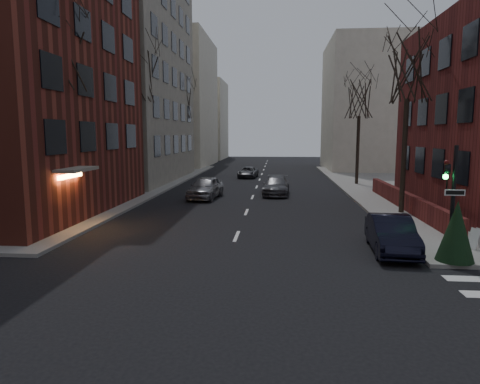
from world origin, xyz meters
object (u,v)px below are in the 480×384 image
tree_left_c (181,102)px  sandwich_board (478,239)px  tree_right_a (408,69)px  traffic_signal (451,209)px  tree_left_a (60,52)px  tree_left_b (139,76)px  parked_sedan (391,234)px  streetlamp_near (131,138)px  evergreen_shrub (456,231)px  car_lane_gray (276,186)px  car_lane_silver (205,187)px  car_lane_far (248,172)px  tree_right_b (360,99)px  streetlamp_far (190,137)px

tree_left_c → sandwich_board: bearing=-58.5°
tree_right_a → tree_left_c: bearing=128.7°
traffic_signal → tree_left_a: (-16.74, 5.01, 6.56)m
tree_left_b → sandwich_board: size_ratio=13.46×
parked_sedan → sandwich_board: parked_sedan is taller
traffic_signal → parked_sedan: traffic_signal is taller
tree_left_a → streetlamp_near: 9.07m
streetlamp_near → traffic_signal: bearing=-38.9°
sandwich_board → traffic_signal: bearing=-157.2°
tree_right_a → sandwich_board: bearing=-85.0°
tree_left_a → tree_left_c: tree_left_a is taller
tree_left_c → tree_left_b: bearing=-90.0°
streetlamp_near → evergreen_shrub: size_ratio=2.96×
tree_right_a → car_lane_gray: 12.60m
car_lane_silver → tree_left_b: bearing=158.6°
car_lane_gray → car_lane_far: 13.00m
traffic_signal → streetlamp_near: size_ratio=0.64×
tree_left_b → sandwich_board: bearing=-40.9°
parked_sedan → car_lane_gray: (-4.50, 15.36, -0.03)m
tree_right_b → car_lane_gray: tree_right_b is taller
tree_left_a → car_lane_far: size_ratio=2.56×
car_lane_silver → sandwich_board: (12.78, -12.93, -0.23)m
parked_sedan → tree_left_b: bearing=136.8°
tree_right_b → parked_sedan: 23.20m
tree_left_c → tree_right_a: 28.17m
parked_sedan → sandwich_board: size_ratio=5.30×
streetlamp_near → streetlamp_far: size_ratio=1.00×
tree_right_a → car_lane_far: (-10.10, 20.01, -7.47)m
traffic_signal → streetlamp_near: (-16.14, 13.01, 2.33)m
traffic_signal → car_lane_far: (-9.24, 29.01, -1.35)m
tree_right_a → car_lane_far: bearing=116.8°
streetlamp_near → evergreen_shrub: streetlamp_near is taller
car_lane_far → sandwich_board: bearing=-65.0°
streetlamp_far → parked_sedan: (14.40, -32.00, -3.54)m
streetlamp_far → car_lane_far: streetlamp_far is taller
tree_right_b → car_lane_gray: bearing=-136.9°
sandwich_board → evergreen_shrub: (-1.51, -1.68, 0.66)m
tree_left_c → streetlamp_far: (0.60, 2.00, -3.79)m
tree_right_b → car_lane_silver: size_ratio=2.01×
tree_right_a → car_lane_silver: tree_right_a is taller
parked_sedan → car_lane_silver: 16.19m
parked_sedan → traffic_signal: bearing=-26.5°
traffic_signal → car_lane_far: 30.48m
tree_left_a → streetlamp_near: size_ratio=1.63×
tree_left_b → tree_left_c: size_ratio=1.11×
streetlamp_near → evergreen_shrub: 21.29m
tree_left_b → car_lane_far: size_ratio=2.69×
tree_left_b → streetlamp_near: bearing=-81.5°
evergreen_shrub → car_lane_far: bearing=107.5°
car_lane_silver → streetlamp_far: bearing=110.8°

